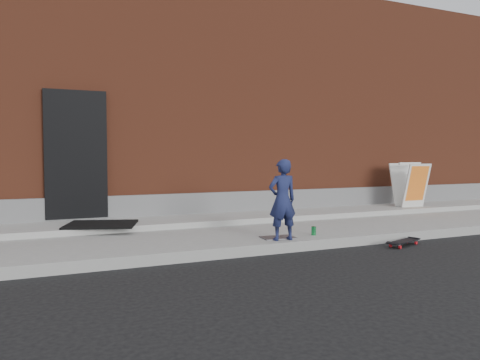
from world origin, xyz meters
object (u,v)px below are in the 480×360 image
child (282,200)px  pizza_sign (410,184)px  soda_can (314,231)px  skateboard (403,242)px

child → pizza_sign: child is taller
child → soda_can: 0.86m
child → soda_can: child is taller
pizza_sign → soda_can: bearing=-153.8°
child → skateboard: bearing=167.9°
child → soda_can: size_ratio=8.80×
skateboard → child: bearing=166.1°
skateboard → pizza_sign: (2.49, 2.46, 0.68)m
pizza_sign → skateboard: bearing=-135.4°
skateboard → pizza_sign: bearing=44.6°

